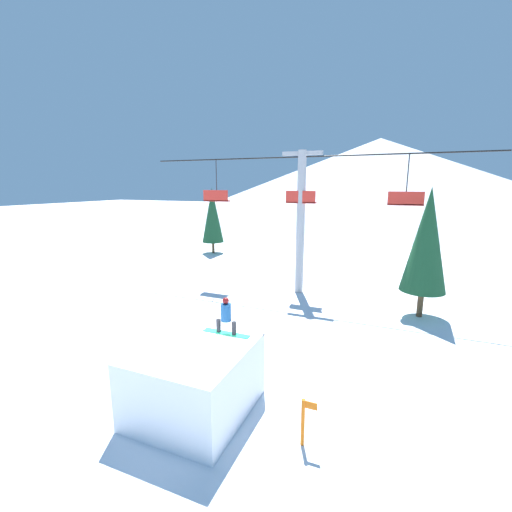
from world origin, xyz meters
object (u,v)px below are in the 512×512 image
snow_ramp (195,379)px  distant_skier (300,265)px  pine_tree_near (427,241)px  snowboarder (226,317)px  trail_marker (304,421)px

snow_ramp → distant_skier: bearing=95.0°
pine_tree_near → snow_ramp: bearing=-121.1°
distant_skier → snowboarder: bearing=-83.0°
snowboarder → trail_marker: 3.72m
snowboarder → pine_tree_near: size_ratio=0.24×
snow_ramp → snowboarder: size_ratio=2.17×
trail_marker → distant_skier: 17.76m
snowboarder → distant_skier: snowboarder is taller
snowboarder → snow_ramp: bearing=-110.9°
snow_ramp → trail_marker: size_ratio=2.58×
snowboarder → trail_marker: (2.90, -1.31, -1.92)m
snow_ramp → snowboarder: 2.04m
snowboarder → trail_marker: bearing=-24.3°
snow_ramp → trail_marker: 3.37m
trail_marker → distant_skier: size_ratio=1.08×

